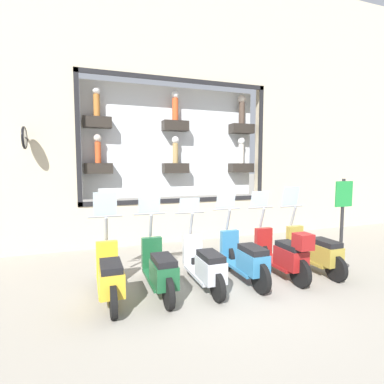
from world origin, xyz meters
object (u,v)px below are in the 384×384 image
Objects in this scene: scooter_silver_3 at (205,265)px; scooter_olive_0 at (315,251)px; scooter_red_1 at (283,253)px; shop_sign_post at (342,219)px; scooter_teal_2 at (245,258)px; scooter_green_4 at (160,269)px; scooter_yellow_5 at (110,275)px.

scooter_olive_0 is at bearing -89.83° from scooter_silver_3.
scooter_silver_3 is (0.05, 1.62, -0.06)m from scooter_red_1.
scooter_teal_2 is at bearing 92.84° from shop_sign_post.
shop_sign_post is at bearing -83.54° from scooter_red_1.
scooter_red_1 is 1.73m from shop_sign_post.
scooter_olive_0 is 3.25m from scooter_green_4.
scooter_olive_0 is at bearing -85.73° from scooter_red_1.
scooter_teal_2 is 0.96× the size of shop_sign_post.
scooter_olive_0 is 1.00× the size of scooter_yellow_5.
shop_sign_post reaches higher than scooter_green_4.
shop_sign_post reaches higher than scooter_olive_0.
shop_sign_post reaches higher than scooter_red_1.
scooter_yellow_5 is (0.00, 0.81, 0.00)m from scooter_green_4.
scooter_red_1 reaches higher than scooter_green_4.
scooter_olive_0 is 1.00× the size of scooter_teal_2.
scooter_green_4 is (-0.01, 1.62, -0.01)m from scooter_teal_2.
scooter_yellow_5 reaches higher than scooter_red_1.
scooter_yellow_5 reaches higher than scooter_silver_3.
scooter_olive_0 is 0.95× the size of shop_sign_post.
scooter_silver_3 is at bearing -90.26° from scooter_yellow_5.
scooter_olive_0 is 1.00× the size of scooter_red_1.
scooter_red_1 is 0.81m from scooter_teal_2.
scooter_red_1 is 1.00× the size of scooter_yellow_5.
scooter_olive_0 reaches higher than scooter_teal_2.
scooter_yellow_5 is (0.06, 3.25, -0.04)m from scooter_red_1.
shop_sign_post is (0.12, -0.82, 0.60)m from scooter_olive_0.
scooter_olive_0 reaches higher than scooter_green_4.
scooter_olive_0 is 1.00× the size of scooter_green_4.
scooter_olive_0 is at bearing -90.11° from scooter_teal_2.
scooter_red_1 is at bearing 96.46° from shop_sign_post.
scooter_green_4 is at bearing 90.05° from scooter_olive_0.
scooter_silver_3 is at bearing 90.17° from scooter_olive_0.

